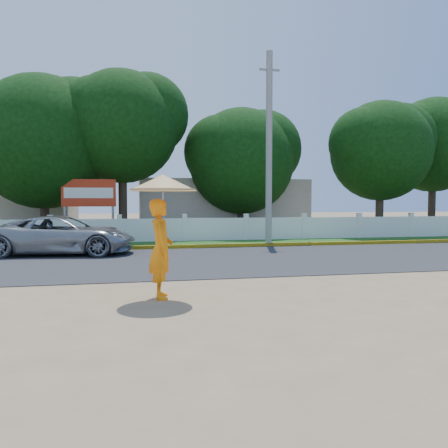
{
  "coord_description": "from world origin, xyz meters",
  "views": [
    {
      "loc": [
        -2.34,
        -9.33,
        1.91
      ],
      "look_at": [
        0.0,
        2.0,
        1.3
      ],
      "focal_mm": 35.0,
      "sensor_mm": 36.0,
      "label": 1
    }
  ],
  "objects_px": {
    "billboard": "(89,196)",
    "vehicle": "(63,235)",
    "utility_pole": "(269,149)",
    "monk_with_parasol": "(162,218)"
  },
  "relations": [
    {
      "from": "billboard",
      "to": "vehicle",
      "type": "bearing_deg",
      "value": -94.11
    },
    {
      "from": "utility_pole",
      "to": "monk_with_parasol",
      "type": "xyz_separation_m",
      "value": [
        -5.28,
        -9.81,
        -2.61
      ]
    },
    {
      "from": "utility_pole",
      "to": "billboard",
      "type": "bearing_deg",
      "value": 157.68
    },
    {
      "from": "utility_pole",
      "to": "monk_with_parasol",
      "type": "distance_m",
      "value": 11.44
    },
    {
      "from": "monk_with_parasol",
      "to": "billboard",
      "type": "bearing_deg",
      "value": 101.35
    },
    {
      "from": "vehicle",
      "to": "billboard",
      "type": "xyz_separation_m",
      "value": [
        0.38,
        5.33,
        1.45
      ]
    },
    {
      "from": "monk_with_parasol",
      "to": "billboard",
      "type": "height_order",
      "value": "billboard"
    },
    {
      "from": "utility_pole",
      "to": "billboard",
      "type": "height_order",
      "value": "utility_pole"
    },
    {
      "from": "utility_pole",
      "to": "monk_with_parasol",
      "type": "bearing_deg",
      "value": -118.28
    },
    {
      "from": "utility_pole",
      "to": "monk_with_parasol",
      "type": "relative_size",
      "value": 3.46
    }
  ]
}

